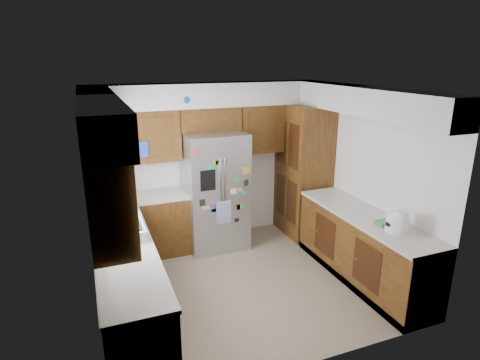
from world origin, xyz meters
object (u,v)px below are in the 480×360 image
object	(u,v)px
paper_towel	(401,223)
rice_cooker	(397,221)
fridge	(215,191)
pantry	(303,171)

from	to	relation	value
paper_towel	rice_cooker	bearing A→B (deg)	76.40
fridge	paper_towel	world-z (taller)	fridge
rice_cooker	paper_towel	bearing A→B (deg)	-103.60
pantry	rice_cooker	xyz separation A→B (m)	(-0.00, -2.16, -0.03)
pantry	rice_cooker	bearing A→B (deg)	-90.02
paper_towel	fridge	bearing A→B (deg)	122.76
fridge	rice_cooker	world-z (taller)	fridge
pantry	fridge	bearing A→B (deg)	177.94
fridge	rice_cooker	distance (m)	2.68
rice_cooker	pantry	bearing A→B (deg)	89.98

